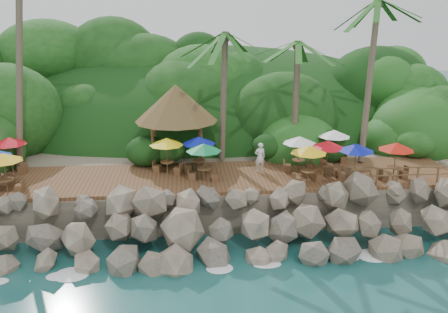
{
  "coord_description": "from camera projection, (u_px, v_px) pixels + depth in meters",
  "views": [
    {
      "loc": [
        -2.26,
        -18.25,
        10.93
      ],
      "look_at": [
        0.0,
        6.0,
        3.4
      ],
      "focal_mm": 37.39,
      "sensor_mm": 36.0,
      "label": 1
    }
  ],
  "objects": [
    {
      "name": "land_base",
      "position": [
        212.0,
        147.0,
        35.7
      ],
      "size": [
        32.0,
        25.2,
        2.1
      ],
      "primitive_type": "cube",
      "color": "gray",
      "rests_on": "ground"
    },
    {
      "name": "jungle_foliage",
      "position": [
        213.0,
        164.0,
        35.06
      ],
      "size": [
        44.0,
        16.0,
        12.0
      ],
      "primitive_type": null,
      "color": "#143811",
      "rests_on": "ground"
    },
    {
      "name": "dining_clusters",
      "position": [
        219.0,
        147.0,
        25.02
      ],
      "size": [
        22.77,
        5.1,
        2.06
      ],
      "color": "brown",
      "rests_on": "terrace"
    },
    {
      "name": "jungle_hill",
      "position": [
        206.0,
        136.0,
        43.14
      ],
      "size": [
        44.8,
        28.0,
        15.4
      ],
      "primitive_type": "ellipsoid",
      "color": "#143811",
      "rests_on": "ground"
    },
    {
      "name": "palapa",
      "position": [
        176.0,
        103.0,
        27.7
      ],
      "size": [
        4.98,
        4.98,
        4.6
      ],
      "color": "brown",
      "rests_on": "ground"
    },
    {
      "name": "waiter",
      "position": [
        260.0,
        157.0,
        26.25
      ],
      "size": [
        0.65,
        0.47,
        1.68
      ],
      "primitive_type": "imported",
      "rotation": [
        0.0,
        0.0,
        3.25
      ],
      "color": "white",
      "rests_on": "terrace"
    },
    {
      "name": "railing",
      "position": [
        418.0,
        174.0,
        24.29
      ],
      "size": [
        7.2,
        0.1,
        1.0
      ],
      "color": "brown",
      "rests_on": "terrace"
    },
    {
      "name": "terrace",
      "position": [
        224.0,
        177.0,
        25.85
      ],
      "size": [
        26.0,
        5.0,
        0.2
      ],
      "primitive_type": "cube",
      "color": "brown",
      "rests_on": "land_base"
    },
    {
      "name": "seawall",
      "position": [
        232.0,
        226.0,
        22.35
      ],
      "size": [
        29.0,
        4.0,
        2.3
      ],
      "primitive_type": null,
      "color": "gray",
      "rests_on": "ground"
    },
    {
      "name": "foam_line",
      "position": [
        236.0,
        265.0,
        21.07
      ],
      "size": [
        25.2,
        0.8,
        0.06
      ],
      "color": "white",
      "rests_on": "ground"
    },
    {
      "name": "ground",
      "position": [
        236.0,
        269.0,
        20.79
      ],
      "size": [
        140.0,
        140.0,
        0.0
      ],
      "primitive_type": "plane",
      "color": "#19514F",
      "rests_on": "ground"
    }
  ]
}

